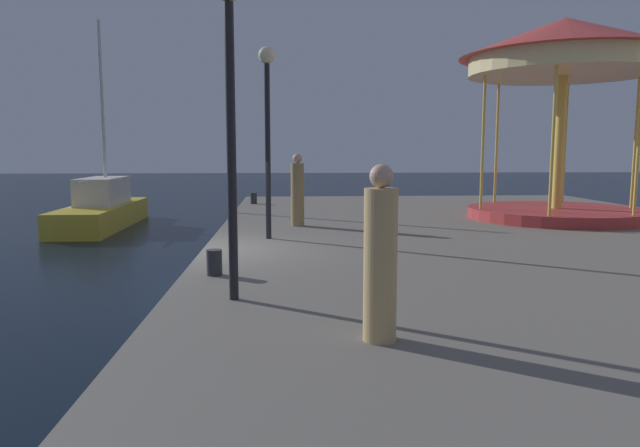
{
  "coord_description": "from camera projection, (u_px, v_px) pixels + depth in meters",
  "views": [
    {
      "loc": [
        1.63,
        -11.31,
        2.72
      ],
      "look_at": [
        2.45,
        2.22,
        1.01
      ],
      "focal_mm": 32.39,
      "sensor_mm": 36.0,
      "label": 1
    }
  ],
  "objects": [
    {
      "name": "lamp_post_mid_promenade",
      "position": [
        267.0,
        108.0,
        12.36
      ],
      "size": [
        0.36,
        0.36,
        4.12
      ],
      "color": "black",
      "rests_on": "quay_dock"
    },
    {
      "name": "person_by_the_water",
      "position": [
        297.0,
        192.0,
        14.76
      ],
      "size": [
        0.34,
        0.34,
        1.85
      ],
      "color": "#937A4C",
      "rests_on": "quay_dock"
    },
    {
      "name": "sailboat_yellow",
      "position": [
        102.0,
        209.0,
        20.62
      ],
      "size": [
        1.87,
        6.66,
        7.32
      ],
      "color": "gold",
      "rests_on": "ground"
    },
    {
      "name": "person_far_corner",
      "position": [
        380.0,
        259.0,
        5.79
      ],
      "size": [
        0.34,
        0.34,
        1.79
      ],
      "color": "tan",
      "rests_on": "quay_dock"
    },
    {
      "name": "bollard_center",
      "position": [
        214.0,
        262.0,
        8.95
      ],
      "size": [
        0.24,
        0.24,
        0.4
      ],
      "primitive_type": "cylinder",
      "color": "#2D2D33",
      "rests_on": "quay_dock"
    },
    {
      "name": "carousel",
      "position": [
        564.0,
        69.0,
        15.89
      ],
      "size": [
        5.69,
        5.69,
        5.53
      ],
      "color": "#B23333",
      "rests_on": "quay_dock"
    },
    {
      "name": "lamp_post_near_edge",
      "position": [
        230.0,
        78.0,
        7.16
      ],
      "size": [
        0.36,
        0.36,
        4.09
      ],
      "color": "black",
      "rests_on": "quay_dock"
    },
    {
      "name": "ground_plane",
      "position": [
        204.0,
        289.0,
        11.44
      ],
      "size": [
        120.0,
        120.0,
        0.0
      ],
      "primitive_type": "plane",
      "color": "black"
    },
    {
      "name": "bollard_south",
      "position": [
        254.0,
        198.0,
        20.99
      ],
      "size": [
        0.24,
        0.24,
        0.4
      ],
      "primitive_type": "cylinder",
      "color": "#2D2D33",
      "rests_on": "quay_dock"
    },
    {
      "name": "quay_dock",
      "position": [
        542.0,
        265.0,
        11.81
      ],
      "size": [
        13.74,
        26.14,
        0.8
      ],
      "primitive_type": "cube",
      "color": "slate",
      "rests_on": "ground"
    }
  ]
}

